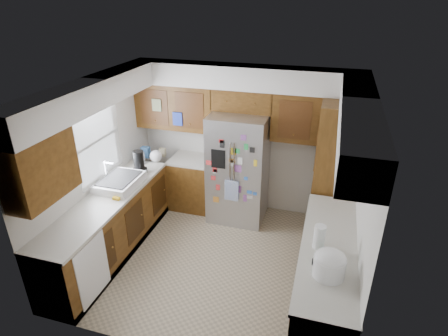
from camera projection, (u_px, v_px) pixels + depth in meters
The scene contains 12 objects.
floor at pixel (216, 259), 5.40m from camera, with size 3.60×3.60×0.00m, color tan.
room_shell at pixel (216, 131), 4.95m from camera, with size 3.64×3.24×2.52m.
left_counter_run at pixel (130, 218), 5.59m from camera, with size 1.36×3.20×0.92m.
right_counter_run at pixel (325, 280), 4.42m from camera, with size 0.63×2.25×0.92m.
pantry at pixel (335, 172), 5.54m from camera, with size 0.60×0.90×2.15m, color #44280D.
fridge at pixel (238, 168), 6.05m from camera, with size 0.90×0.79×1.80m.
bridge_cabinet at pixel (243, 100), 5.78m from camera, with size 0.96×0.34×0.35m, color #44280D.
fridge_top_items at pixel (243, 81), 5.67m from camera, with size 0.80×0.26×0.25m.
sink_assembly at pixel (120, 182), 5.44m from camera, with size 0.52×0.74×0.37m.
left_counter_clutter at pixel (146, 158), 6.03m from camera, with size 0.42×0.90×0.38m.
rice_cooker at pixel (330, 263), 3.71m from camera, with size 0.33×0.32×0.29m.
paper_towel at pixel (319, 237), 4.11m from camera, with size 0.13×0.13×0.29m, color white.
Camera 1 is at (1.33, -4.08, 3.54)m, focal length 30.00 mm.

